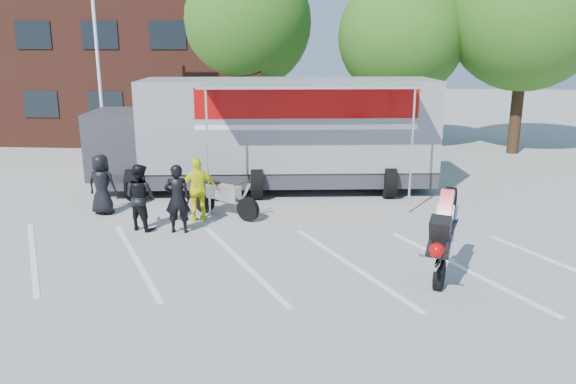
# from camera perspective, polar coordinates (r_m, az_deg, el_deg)

# --- Properties ---
(ground) EXTENTS (100.00, 100.00, 0.00)m
(ground) POSITION_cam_1_polar(r_m,az_deg,el_deg) (11.64, -6.50, -8.86)
(ground) COLOR #999994
(ground) RESTS_ON ground
(parking_bay_lines) EXTENTS (18.09, 13.33, 0.01)m
(parking_bay_lines) POSITION_cam_1_polar(r_m,az_deg,el_deg) (12.55, -5.63, -7.01)
(parking_bay_lines) COLOR white
(parking_bay_lines) RESTS_ON ground
(office_building) EXTENTS (18.00, 8.00, 7.00)m
(office_building) POSITION_cam_1_polar(r_m,az_deg,el_deg) (30.95, -18.90, 11.98)
(office_building) COLOR #4F2419
(office_building) RESTS_ON ground
(flagpole) EXTENTS (1.61, 0.12, 8.00)m
(flagpole) POSITION_cam_1_polar(r_m,az_deg,el_deg) (22.10, -18.35, 15.18)
(flagpole) COLOR white
(flagpole) RESTS_ON ground
(tree_left) EXTENTS (6.12, 6.12, 8.64)m
(tree_left) POSITION_cam_1_polar(r_m,az_deg,el_deg) (26.78, -4.47, 16.79)
(tree_left) COLOR #382314
(tree_left) RESTS_ON ground
(tree_mid) EXTENTS (5.44, 5.44, 7.68)m
(tree_mid) POSITION_cam_1_polar(r_m,az_deg,el_deg) (25.60, 11.44, 15.25)
(tree_mid) COLOR #382314
(tree_mid) RESTS_ON ground
(tree_right) EXTENTS (6.46, 6.46, 9.12)m
(tree_right) POSITION_cam_1_polar(r_m,az_deg,el_deg) (26.17, 23.08, 16.43)
(tree_right) COLOR #382314
(tree_right) RESTS_ON ground
(transporter_truck) EXTENTS (11.77, 6.64, 3.57)m
(transporter_truck) POSITION_cam_1_polar(r_m,az_deg,el_deg) (18.46, -1.48, 0.25)
(transporter_truck) COLOR gray
(transporter_truck) RESTS_ON ground
(parked_motorcycle) EXTENTS (2.32, 1.66, 1.16)m
(parked_motorcycle) POSITION_cam_1_polar(r_m,az_deg,el_deg) (15.71, -6.33, -2.49)
(parked_motorcycle) COLOR #B6B6BB
(parked_motorcycle) RESTS_ON ground
(stunt_bike_rider) EXTENTS (1.38, 1.96, 2.10)m
(stunt_bike_rider) POSITION_cam_1_polar(r_m,az_deg,el_deg) (12.19, 15.53, -8.21)
(stunt_bike_rider) COLOR black
(stunt_bike_rider) RESTS_ON ground
(spectator_leather_a) EXTENTS (0.90, 0.64, 1.70)m
(spectator_leather_a) POSITION_cam_1_polar(r_m,az_deg,el_deg) (16.48, -18.38, 0.73)
(spectator_leather_a) COLOR black
(spectator_leather_a) RESTS_ON ground
(spectator_leather_b) EXTENTS (0.68, 0.48, 1.77)m
(spectator_leather_b) POSITION_cam_1_polar(r_m,az_deg,el_deg) (14.36, -11.16, -0.67)
(spectator_leather_b) COLOR black
(spectator_leather_b) RESTS_ON ground
(spectator_leather_c) EXTENTS (1.02, 0.92, 1.72)m
(spectator_leather_c) POSITION_cam_1_polar(r_m,az_deg,el_deg) (14.83, -14.79, -0.49)
(spectator_leather_c) COLOR black
(spectator_leather_c) RESTS_ON ground
(spectator_hivis) EXTENTS (1.10, 0.76, 1.73)m
(spectator_hivis) POSITION_cam_1_polar(r_m,az_deg,el_deg) (15.24, -9.10, 0.25)
(spectator_hivis) COLOR #F8FB0D
(spectator_hivis) RESTS_ON ground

